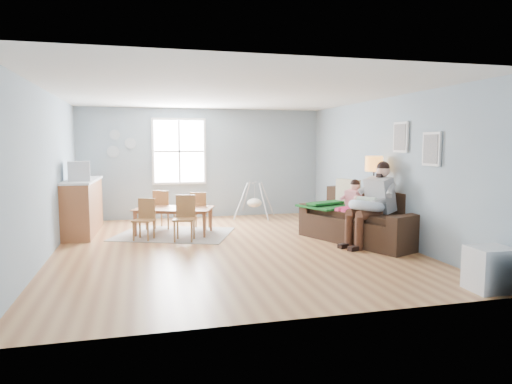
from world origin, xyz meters
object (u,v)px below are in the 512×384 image
object	(u,v)px
sofa	(363,224)
chair_ne	(200,209)
counter	(83,206)
floor_lamp	(374,171)
chair_sw	(145,217)
toddler	(351,199)
father	(373,201)
baby_swing	(254,202)
chair_se	(185,215)
chair_nw	(163,207)
monitor	(79,171)
dining_table	(174,221)
storage_cube	(489,269)

from	to	relation	value
sofa	chair_ne	xyz separation A→B (m)	(-2.84, 1.92, 0.12)
counter	floor_lamp	bearing A→B (deg)	-20.99
floor_lamp	chair_sw	distance (m)	4.44
toddler	chair_sw	xyz separation A→B (m)	(-3.82, 1.01, -0.36)
father	floor_lamp	bearing A→B (deg)	61.21
counter	baby_swing	bearing A→B (deg)	14.58
sofa	toddler	bearing A→B (deg)	133.94
chair_se	chair_ne	distance (m)	1.10
chair_ne	counter	world-z (taller)	counter
toddler	baby_swing	size ratio (longest dim) A/B	0.77
sofa	chair_nw	bearing A→B (deg)	148.40
chair_nw	monitor	world-z (taller)	monitor
sofa	monitor	world-z (taller)	monitor
chair_sw	chair_nw	size ratio (longest dim) A/B	0.93
father	chair_se	distance (m)	3.49
dining_table	counter	size ratio (longest dim) A/B	0.76
chair_sw	chair_ne	xyz separation A→B (m)	(1.14, 0.74, 0.02)
chair_sw	counter	distance (m)	1.56
storage_cube	sofa	bearing A→B (deg)	92.72
sofa	chair_ne	world-z (taller)	sofa
father	floor_lamp	xyz separation A→B (m)	(0.22, 0.41, 0.51)
storage_cube	monitor	size ratio (longest dim) A/B	1.27
chair_se	chair_ne	xyz separation A→B (m)	(0.41, 1.02, -0.03)
baby_swing	chair_sw	bearing A→B (deg)	-143.63
chair_se	baby_swing	bearing A→B (deg)	49.34
dining_table	baby_swing	world-z (taller)	baby_swing
floor_lamp	monitor	xyz separation A→B (m)	(-5.43, 1.70, -0.02)
sofa	chair_nw	world-z (taller)	sofa
counter	monitor	size ratio (longest dim) A/B	4.63
dining_table	chair_nw	distance (m)	0.71
chair_se	chair_nw	world-z (taller)	chair_se
chair_se	storage_cube	bearing A→B (deg)	-49.36
father	monitor	world-z (taller)	father
floor_lamp	chair_ne	bearing A→B (deg)	148.47
chair_sw	toddler	bearing A→B (deg)	-14.76
toddler	dining_table	xyz separation A→B (m)	(-3.25, 1.38, -0.52)
storage_cube	chair_nw	world-z (taller)	chair_nw
father	chair_sw	world-z (taller)	father
father	dining_table	distance (m)	3.94
toddler	counter	xyz separation A→B (m)	(-5.04, 1.95, -0.23)
chair_sw	storage_cube	bearing A→B (deg)	-45.72
counter	baby_swing	size ratio (longest dim) A/B	1.72
monitor	storage_cube	bearing A→B (deg)	-41.86
sofa	counter	xyz separation A→B (m)	(-5.21, 2.13, 0.23)
chair_se	chair_nw	distance (m)	1.36
chair_sw	father	bearing A→B (deg)	-21.22
sofa	father	distance (m)	0.60
floor_lamp	chair_nw	distance (m)	4.47
chair_ne	counter	xyz separation A→B (m)	(-2.37, 0.21, 0.11)
baby_swing	chair_ne	bearing A→B (deg)	-141.20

